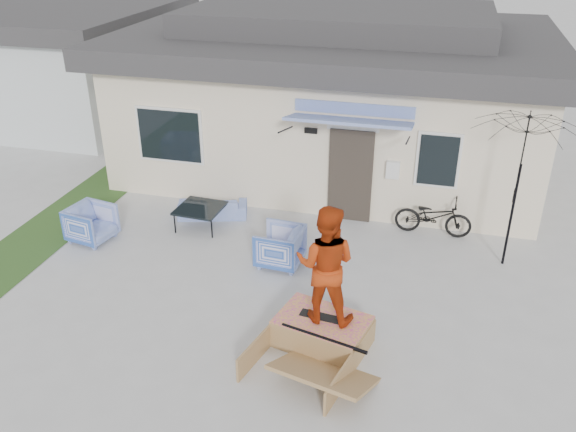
% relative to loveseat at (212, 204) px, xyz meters
% --- Properties ---
extents(ground, '(90.00, 90.00, 0.00)m').
position_rel_loveseat_xyz_m(ground, '(2.00, -3.84, -0.30)').
color(ground, '#B1B1B1').
rests_on(ground, ground).
extents(grass_strip, '(1.40, 8.00, 0.01)m').
position_rel_loveseat_xyz_m(grass_strip, '(-3.20, -1.84, -0.30)').
color(grass_strip, '#27471D').
rests_on(grass_strip, ground).
extents(house, '(10.80, 8.49, 4.10)m').
position_rel_loveseat_xyz_m(house, '(2.00, 4.16, 1.64)').
color(house, beige).
rests_on(house, ground).
extents(neighbor_house, '(8.60, 7.60, 3.50)m').
position_rel_loveseat_xyz_m(neighbor_house, '(-8.50, 6.16, 1.48)').
color(neighbor_house, silver).
rests_on(neighbor_house, ground).
extents(loveseat, '(1.61, 0.87, 0.60)m').
position_rel_loveseat_xyz_m(loveseat, '(0.00, 0.00, 0.00)').
color(loveseat, '#224EB4').
rests_on(loveseat, ground).
extents(armchair_left, '(0.91, 0.95, 0.85)m').
position_rel_loveseat_xyz_m(armchair_left, '(-2.02, -1.68, 0.12)').
color(armchair_left, '#224EB4').
rests_on(armchair_left, ground).
extents(armchair_right, '(0.83, 0.88, 0.86)m').
position_rel_loveseat_xyz_m(armchair_right, '(2.03, -1.61, 0.13)').
color(armchair_right, '#224EB4').
rests_on(armchair_right, ground).
extents(coffee_table, '(1.00, 1.00, 0.47)m').
position_rel_loveseat_xyz_m(coffee_table, '(-0.06, -0.55, -0.07)').
color(coffee_table, black).
rests_on(coffee_table, ground).
extents(bicycle, '(1.61, 0.59, 1.03)m').
position_rel_loveseat_xyz_m(bicycle, '(4.84, 0.39, 0.21)').
color(bicycle, black).
rests_on(bicycle, ground).
extents(patio_umbrella, '(2.02, 1.87, 2.20)m').
position_rel_loveseat_xyz_m(patio_umbrella, '(6.26, -0.48, 1.45)').
color(patio_umbrella, black).
rests_on(patio_umbrella, ground).
extents(skate_ramp, '(1.81, 2.15, 0.47)m').
position_rel_loveseat_xyz_m(skate_ramp, '(3.33, -3.78, -0.07)').
color(skate_ramp, olive).
rests_on(skate_ramp, ground).
extents(skateboard, '(0.79, 0.28, 0.05)m').
position_rel_loveseat_xyz_m(skateboard, '(3.34, -3.73, 0.19)').
color(skateboard, black).
rests_on(skateboard, skate_ramp).
extents(skater, '(0.95, 0.74, 1.93)m').
position_rel_loveseat_xyz_m(skater, '(3.34, -3.73, 1.18)').
color(skater, '#AC320D').
rests_on(skater, skateboard).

